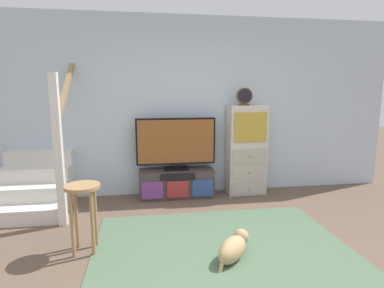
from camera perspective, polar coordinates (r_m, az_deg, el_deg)
The scene contains 10 objects.
ground_plane at distance 2.88m, azimuth 8.48°, elevation -23.82°, with size 20.00×20.00×0.00m, color brown.
back_wall at distance 4.81m, azimuth 0.26°, elevation 6.90°, with size 6.40×0.12×2.70m, color silver.
area_rug at distance 3.38m, azimuth 5.36°, elevation -18.26°, with size 2.60×1.80×0.01m, color #4C664C.
media_console at distance 4.71m, azimuth -2.88°, elevation -7.29°, with size 1.11×0.38×0.42m.
television at distance 4.59m, azimuth -2.98°, elevation 0.29°, with size 1.18×0.22×0.78m.
side_cabinet at distance 4.83m, azimuth 9.99°, elevation -1.17°, with size 0.58×0.38×1.38m.
desk_clock at distance 4.71m, azimuth 9.69°, elevation 8.65°, with size 0.24×0.08×0.26m.
staircase at distance 4.89m, azimuth -26.23°, elevation -5.72°, with size 1.00×1.36×2.20m.
bar_stool_near at distance 3.25m, azimuth -19.52°, elevation -10.12°, with size 0.34×0.34×0.69m.
dog at distance 3.12m, azimuth 7.68°, elevation -18.49°, with size 0.44×0.46×0.23m.
Camera 1 is at (-0.74, -2.29, 1.59)m, focal length 28.79 mm.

